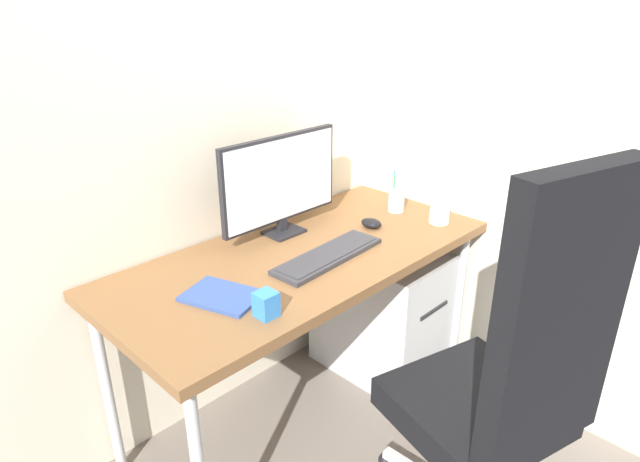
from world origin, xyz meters
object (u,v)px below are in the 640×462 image
(notebook, at_px, (222,296))
(coffee_mug, at_px, (440,212))
(pen_holder, at_px, (396,199))
(desk_clamp_accessory, at_px, (266,304))
(monitor, at_px, (281,181))
(keyboard, at_px, (328,256))
(mouse, at_px, (371,223))
(filing_cabinet, at_px, (380,310))
(office_chair, at_px, (510,375))

(notebook, distance_m, coffee_mug, 1.00)
(pen_holder, relative_size, desk_clamp_accessory, 2.26)
(monitor, xyz_separation_m, coffee_mug, (0.52, -0.38, -0.16))
(keyboard, height_order, desk_clamp_accessory, desk_clamp_accessory)
(mouse, bearing_deg, coffee_mug, -37.62)
(notebook, height_order, desk_clamp_accessory, desk_clamp_accessory)
(pen_holder, height_order, notebook, pen_holder)
(filing_cabinet, bearing_deg, pen_holder, 5.62)
(filing_cabinet, bearing_deg, notebook, -176.14)
(pen_holder, height_order, coffee_mug, pen_holder)
(filing_cabinet, height_order, monitor, monitor)
(desk_clamp_accessory, bearing_deg, filing_cabinet, 15.52)
(monitor, bearing_deg, desk_clamp_accessory, -136.14)
(filing_cabinet, height_order, keyboard, keyboard)
(mouse, height_order, coffee_mug, coffee_mug)
(pen_holder, xyz_separation_m, notebook, (-0.97, -0.07, -0.05))
(filing_cabinet, bearing_deg, keyboard, -167.37)
(office_chair, height_order, pen_holder, office_chair)
(filing_cabinet, distance_m, monitor, 0.81)
(filing_cabinet, height_order, pen_holder, pen_holder)
(mouse, bearing_deg, keyboard, -170.30)
(notebook, bearing_deg, office_chair, -80.88)
(desk_clamp_accessory, bearing_deg, keyboard, 18.66)
(monitor, relative_size, desk_clamp_accessory, 7.02)
(notebook, height_order, coffee_mug, coffee_mug)
(mouse, xyz_separation_m, desk_clamp_accessory, (-0.72, -0.20, 0.02))
(mouse, height_order, notebook, mouse)
(office_chair, distance_m, mouse, 0.87)
(office_chair, bearing_deg, filing_cabinet, 60.08)
(pen_holder, xyz_separation_m, coffee_mug, (0.02, -0.21, -0.01))
(keyboard, relative_size, coffee_mug, 3.98)
(pen_holder, bearing_deg, monitor, 160.60)
(monitor, xyz_separation_m, pen_holder, (0.50, -0.18, -0.16))
(office_chair, distance_m, pen_holder, 1.02)
(filing_cabinet, bearing_deg, monitor, 155.80)
(filing_cabinet, relative_size, notebook, 2.58)
(monitor, height_order, keyboard, monitor)
(monitor, bearing_deg, coffee_mug, -36.27)
(monitor, xyz_separation_m, mouse, (0.29, -0.22, -0.19))
(notebook, xyz_separation_m, coffee_mug, (0.99, -0.14, 0.04))
(desk_clamp_accessory, bearing_deg, mouse, 15.78)
(filing_cabinet, xyz_separation_m, pen_holder, (0.09, 0.01, 0.51))
(pen_holder, relative_size, coffee_mug, 1.50)
(notebook, distance_m, desk_clamp_accessory, 0.18)
(monitor, height_order, pen_holder, monitor)
(keyboard, relative_size, pen_holder, 2.66)
(notebook, xyz_separation_m, desk_clamp_accessory, (0.03, -0.18, 0.03))
(office_chair, bearing_deg, coffee_mug, 46.92)
(mouse, bearing_deg, notebook, 179.75)
(monitor, relative_size, keyboard, 1.17)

